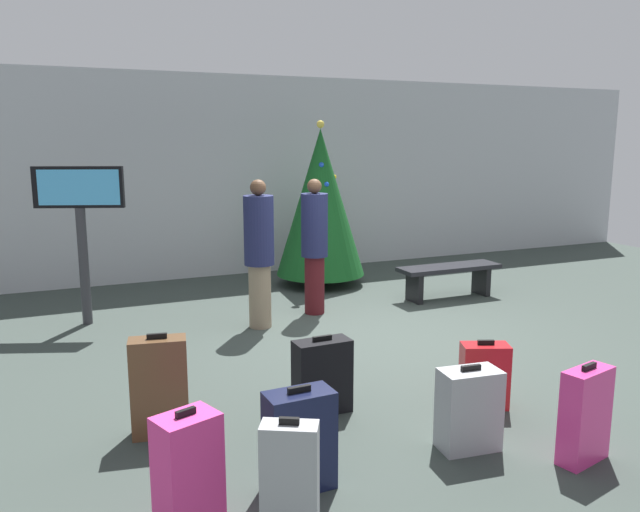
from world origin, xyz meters
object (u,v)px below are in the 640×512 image
(suitcase_1, at_px, (469,409))
(holiday_tree, at_px, (320,203))
(suitcase_2, at_px, (322,376))
(flight_info_kiosk, at_px, (80,212))
(suitcase_0, at_px, (290,482))
(suitcase_5, at_px, (300,440))
(suitcase_3, at_px, (188,472))
(suitcase_6, at_px, (159,387))
(suitcase_4, at_px, (484,376))
(traveller_0, at_px, (314,244))
(waiting_bench, at_px, (449,274))
(traveller_1, at_px, (259,251))
(suitcase_7, at_px, (585,415))

(suitcase_1, bearing_deg, holiday_tree, 78.00)
(suitcase_2, bearing_deg, flight_info_kiosk, 115.10)
(holiday_tree, height_order, suitcase_1, holiday_tree)
(suitcase_0, height_order, suitcase_5, suitcase_0)
(suitcase_3, relative_size, suitcase_6, 0.91)
(holiday_tree, distance_m, suitcase_4, 4.95)
(holiday_tree, height_order, suitcase_2, holiday_tree)
(suitcase_4, relative_size, suitcase_6, 0.73)
(traveller_0, height_order, suitcase_0, traveller_0)
(holiday_tree, xyz_separation_m, waiting_bench, (1.36, -1.53, -0.95))
(waiting_bench, distance_m, suitcase_2, 4.30)
(suitcase_0, xyz_separation_m, suitcase_2, (0.86, 1.50, -0.04))
(suitcase_1, height_order, suitcase_4, suitcase_1)
(holiday_tree, bearing_deg, traveller_0, -116.25)
(suitcase_2, height_order, suitcase_3, suitcase_3)
(suitcase_3, distance_m, suitcase_6, 1.29)
(traveller_0, bearing_deg, traveller_1, -160.26)
(traveller_1, distance_m, suitcase_7, 4.23)
(suitcase_5, bearing_deg, suitcase_7, -13.50)
(traveller_1, relative_size, suitcase_6, 2.20)
(waiting_bench, xyz_separation_m, suitcase_1, (-2.50, -3.83, -0.06))
(traveller_0, xyz_separation_m, suitcase_1, (-0.40, -3.87, -0.63))
(waiting_bench, xyz_separation_m, suitcase_2, (-3.25, -2.82, -0.05))
(suitcase_7, bearing_deg, suitcase_0, -179.93)
(suitcase_3, distance_m, suitcase_7, 2.77)
(flight_info_kiosk, xyz_separation_m, traveller_1, (1.94, -1.00, -0.46))
(suitcase_0, relative_size, suitcase_1, 1.15)
(traveller_1, xyz_separation_m, suitcase_0, (-1.15, -4.05, -0.60))
(traveller_0, relative_size, suitcase_6, 2.17)
(suitcase_3, bearing_deg, flight_info_kiosk, 93.52)
(traveller_1, xyz_separation_m, suitcase_4, (1.03, -3.00, -0.67))
(suitcase_5, bearing_deg, flight_info_kiosk, 102.93)
(suitcase_0, distance_m, suitcase_7, 2.24)
(suitcase_3, bearing_deg, suitcase_2, 40.30)
(suitcase_5, bearing_deg, traveller_0, 65.63)
(traveller_1, bearing_deg, suitcase_3, -114.07)
(suitcase_1, relative_size, suitcase_3, 0.87)
(suitcase_0, height_order, suitcase_4, suitcase_0)
(suitcase_2, distance_m, suitcase_3, 1.80)
(suitcase_5, bearing_deg, suitcase_0, -117.53)
(suitcase_6, bearing_deg, suitcase_7, -31.01)
(waiting_bench, bearing_deg, suitcase_4, -120.49)
(waiting_bench, bearing_deg, traveller_1, -174.79)
(suitcase_0, xyz_separation_m, suitcase_1, (1.60, 0.48, -0.05))
(suitcase_5, height_order, suitcase_7, suitcase_7)
(flight_info_kiosk, bearing_deg, suitcase_0, -81.02)
(holiday_tree, distance_m, suitcase_3, 6.47)
(waiting_bench, height_order, suitcase_6, suitcase_6)
(suitcase_2, bearing_deg, suitcase_7, -47.31)
(suitcase_5, bearing_deg, holiday_tree, 65.10)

